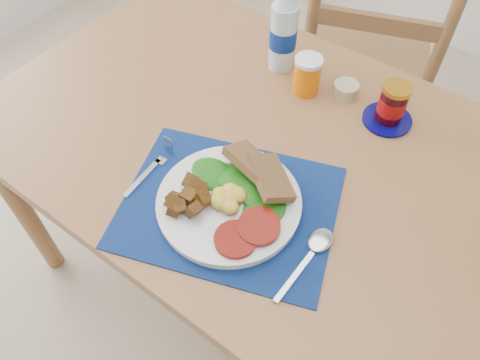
% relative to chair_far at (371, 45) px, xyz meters
% --- Properties ---
extents(ground, '(4.00, 4.00, 0.00)m').
position_rel_chair_far_xyz_m(ground, '(0.02, -0.90, -0.61)').
color(ground, tan).
rests_on(ground, ground).
extents(table, '(1.40, 0.90, 0.75)m').
position_rel_chair_far_xyz_m(table, '(0.02, -0.70, 0.06)').
color(table, brown).
rests_on(table, ground).
extents(chair_far, '(0.58, 0.56, 1.23)m').
position_rel_chair_far_xyz_m(chair_far, '(0.00, 0.00, 0.00)').
color(chair_far, brown).
rests_on(chair_far, ground).
extents(placemat, '(0.55, 0.49, 0.00)m').
position_rel_chair_far_xyz_m(placemat, '(0.08, -0.90, 0.14)').
color(placemat, black).
rests_on(placemat, table).
extents(breakfast_plate, '(0.31, 0.31, 0.07)m').
position_rel_chair_far_xyz_m(breakfast_plate, '(0.07, -0.91, 0.16)').
color(breakfast_plate, silver).
rests_on(breakfast_plate, placemat).
extents(fork, '(0.03, 0.18, 0.00)m').
position_rel_chair_far_xyz_m(fork, '(-0.13, -0.92, 0.14)').
color(fork, '#B2B5BA').
rests_on(fork, placemat).
extents(spoon, '(0.05, 0.20, 0.01)m').
position_rel_chair_far_xyz_m(spoon, '(0.28, -0.89, 0.15)').
color(spoon, '#B2B5BA').
rests_on(spoon, placemat).
extents(water_bottle, '(0.07, 0.07, 0.25)m').
position_rel_chair_far_xyz_m(water_bottle, '(-0.10, -0.43, 0.25)').
color(water_bottle, '#ADBFCC').
rests_on(water_bottle, table).
extents(juice_glass, '(0.07, 0.07, 0.10)m').
position_rel_chair_far_xyz_m(juice_glass, '(0.01, -0.48, 0.19)').
color(juice_glass, '#D56505').
rests_on(juice_glass, table).
extents(ramekin, '(0.07, 0.07, 0.03)m').
position_rel_chair_far_xyz_m(ramekin, '(0.11, -0.43, 0.16)').
color(ramekin, tan).
rests_on(ramekin, table).
extents(jam_on_saucer, '(0.12, 0.12, 0.11)m').
position_rel_chair_far_xyz_m(jam_on_saucer, '(0.24, -0.46, 0.19)').
color(jam_on_saucer, '#050554').
rests_on(jam_on_saucer, table).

